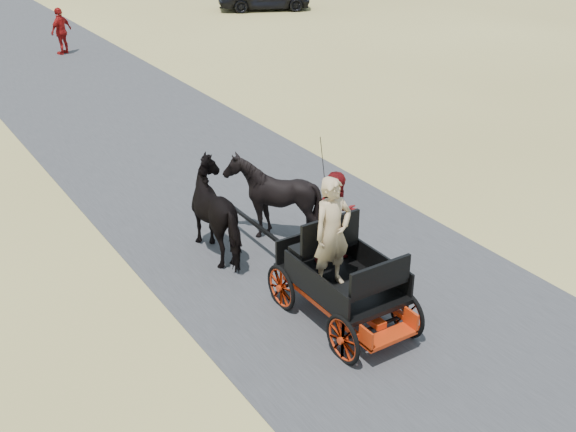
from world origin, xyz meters
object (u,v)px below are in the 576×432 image
carriage (342,300)px  pedestrian (61,31)px  horse_left (222,212)px  horse_right (273,198)px

carriage → pedestrian: (1.60, 19.72, 0.50)m
horse_left → pedestrian: pedestrian is taller
pedestrian → horse_left: bearing=51.6°
pedestrian → carriage: bearing=54.3°
carriage → horse_left: (-0.55, 3.00, 0.49)m
horse_left → horse_right: (1.10, 0.00, 0.00)m
horse_left → horse_right: horse_right is taller
horse_right → pedestrian: 16.76m
carriage → horse_left: 3.09m
horse_right → horse_left: bearing=0.0°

